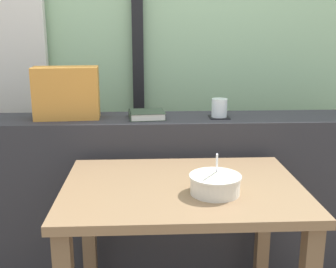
# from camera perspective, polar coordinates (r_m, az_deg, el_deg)

# --- Properties ---
(outdoor_backdrop) EXTENTS (4.80, 0.08, 2.80)m
(outdoor_backdrop) POSITION_cam_1_polar(r_m,az_deg,el_deg) (2.78, -1.28, 16.34)
(outdoor_backdrop) COLOR #9EC699
(outdoor_backdrop) RESTS_ON ground
(window_divider_post) EXTENTS (0.07, 0.05, 2.60)m
(window_divider_post) POSITION_cam_1_polar(r_m,az_deg,el_deg) (2.70, -4.14, 14.24)
(window_divider_post) COLOR black
(window_divider_post) RESTS_ON ground
(dark_console_ledge) EXTENTS (2.80, 0.32, 0.85)m
(dark_console_ledge) POSITION_cam_1_polar(r_m,az_deg,el_deg) (2.29, -0.68, -8.19)
(dark_console_ledge) COLOR #2D2D33
(dark_console_ledge) RESTS_ON ground
(breakfast_table) EXTENTS (0.94, 0.68, 0.70)m
(breakfast_table) POSITION_cam_1_polar(r_m,az_deg,el_deg) (1.72, 1.93, -10.65)
(breakfast_table) COLOR brown
(breakfast_table) RESTS_ON ground
(coaster_square) EXTENTS (0.10, 0.10, 0.00)m
(coaster_square) POSITION_cam_1_polar(r_m,az_deg,el_deg) (2.17, 6.92, 2.27)
(coaster_square) COLOR black
(coaster_square) RESTS_ON dark_console_ledge
(juice_glass) EXTENTS (0.08, 0.08, 0.09)m
(juice_glass) POSITION_cam_1_polar(r_m,az_deg,el_deg) (2.16, 6.95, 3.43)
(juice_glass) COLOR white
(juice_glass) RESTS_ON coaster_square
(closed_book) EXTENTS (0.19, 0.17, 0.04)m
(closed_book) POSITION_cam_1_polar(r_m,az_deg,el_deg) (2.14, -2.95, 2.63)
(closed_book) COLOR #334233
(closed_book) RESTS_ON dark_console_ledge
(throw_pillow) EXTENTS (0.33, 0.16, 0.26)m
(throw_pillow) POSITION_cam_1_polar(r_m,az_deg,el_deg) (2.18, -13.56, 5.42)
(throw_pillow) COLOR #D18938
(throw_pillow) RESTS_ON dark_console_ledge
(soup_bowl) EXTENTS (0.19, 0.19, 0.16)m
(soup_bowl) POSITION_cam_1_polar(r_m,az_deg,el_deg) (1.59, 6.38, -6.77)
(soup_bowl) COLOR silver
(soup_bowl) RESTS_ON breakfast_table
(fork_utensil) EXTENTS (0.04, 0.17, 0.01)m
(fork_utensil) POSITION_cam_1_polar(r_m,az_deg,el_deg) (1.77, 6.75, -5.73)
(fork_utensil) COLOR silver
(fork_utensil) RESTS_ON breakfast_table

